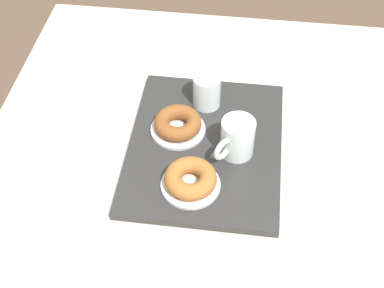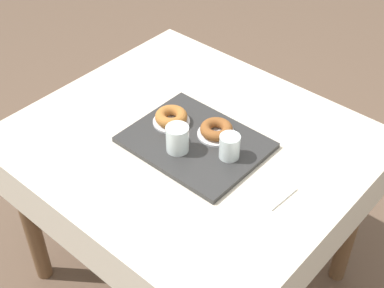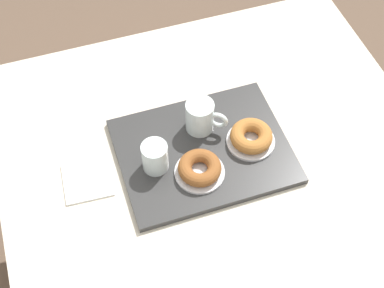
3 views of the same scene
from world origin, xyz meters
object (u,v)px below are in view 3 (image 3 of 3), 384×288
(water_glass_near, at_px, (155,158))
(paper_napkin, at_px, (87,180))
(dining_table, at_px, (215,174))
(serving_tray, at_px, (203,151))
(tea_mug_left, at_px, (200,117))
(sugar_donut_left, at_px, (200,168))
(donut_plate_left, at_px, (200,172))
(donut_plate_right, at_px, (251,141))
(sugar_donut_right, at_px, (251,136))

(water_glass_near, distance_m, paper_napkin, 0.18)
(dining_table, bearing_deg, serving_tray, -19.41)
(tea_mug_left, xyz_separation_m, sugar_donut_left, (0.05, 0.13, -0.02))
(donut_plate_left, height_order, donut_plate_right, same)
(water_glass_near, xyz_separation_m, sugar_donut_left, (-0.10, 0.06, -0.01))
(serving_tray, height_order, tea_mug_left, tea_mug_left)
(tea_mug_left, height_order, donut_plate_left, tea_mug_left)
(dining_table, height_order, tea_mug_left, tea_mug_left)
(water_glass_near, bearing_deg, serving_tray, -175.42)
(donut_plate_left, height_order, sugar_donut_left, sugar_donut_left)
(tea_mug_left, relative_size, donut_plate_right, 0.81)
(tea_mug_left, bearing_deg, donut_plate_left, 70.36)
(serving_tray, height_order, donut_plate_right, donut_plate_right)
(sugar_donut_left, distance_m, paper_napkin, 0.28)
(donut_plate_right, bearing_deg, tea_mug_left, -38.92)
(water_glass_near, bearing_deg, sugar_donut_left, 150.07)
(water_glass_near, distance_m, donut_plate_right, 0.25)
(serving_tray, relative_size, donut_plate_left, 3.45)
(serving_tray, bearing_deg, donut_plate_left, 63.38)
(dining_table, xyz_separation_m, sugar_donut_left, (0.07, 0.05, 0.14))
(donut_plate_left, bearing_deg, serving_tray, -116.62)
(donut_plate_left, xyz_separation_m, donut_plate_right, (-0.15, -0.05, 0.00))
(serving_tray, distance_m, sugar_donut_right, 0.13)
(tea_mug_left, xyz_separation_m, sugar_donut_right, (-0.11, 0.09, -0.02))
(donut_plate_left, bearing_deg, dining_table, -140.31)
(dining_table, xyz_separation_m, sugar_donut_right, (-0.09, 0.01, 0.14))
(sugar_donut_left, xyz_separation_m, sugar_donut_right, (-0.15, -0.05, 0.00))
(donut_plate_right, relative_size, sugar_donut_right, 1.14)
(serving_tray, bearing_deg, donut_plate_right, 172.04)
(sugar_donut_left, xyz_separation_m, donut_plate_right, (-0.15, -0.05, -0.02))
(sugar_donut_right, bearing_deg, dining_table, -3.56)
(water_glass_near, height_order, sugar_donut_right, water_glass_near)
(dining_table, height_order, water_glass_near, water_glass_near)
(sugar_donut_right, relative_size, paper_napkin, 0.91)
(donut_plate_left, distance_m, paper_napkin, 0.28)
(donut_plate_left, bearing_deg, sugar_donut_left, 0.00)
(serving_tray, bearing_deg, sugar_donut_left, 63.38)
(dining_table, distance_m, serving_tray, 0.12)
(serving_tray, relative_size, water_glass_near, 5.32)
(serving_tray, relative_size, tea_mug_left, 4.26)
(serving_tray, xyz_separation_m, sugar_donut_left, (0.03, 0.07, 0.03))
(dining_table, height_order, donut_plate_right, donut_plate_right)
(sugar_donut_left, bearing_deg, serving_tray, -116.62)
(donut_plate_right, distance_m, sugar_donut_right, 0.02)
(donut_plate_right, height_order, paper_napkin, donut_plate_right)
(water_glass_near, xyz_separation_m, donut_plate_right, (-0.25, 0.01, -0.03))
(tea_mug_left, relative_size, sugar_donut_left, 0.94)
(donut_plate_left, relative_size, paper_napkin, 1.05)
(serving_tray, distance_m, paper_napkin, 0.30)
(sugar_donut_right, bearing_deg, donut_plate_left, 17.52)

